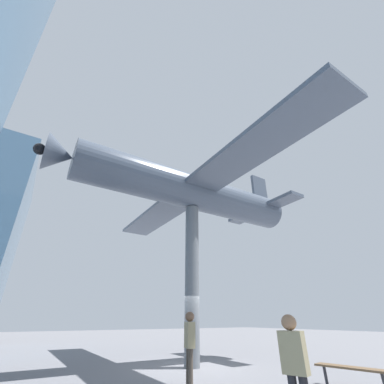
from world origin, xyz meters
name	(u,v)px	position (x,y,z in m)	size (l,w,h in m)	color
ground_plane	(192,368)	(0.00, 0.00, 0.00)	(80.00, 80.00, 0.00)	slate
support_pylon_central	(192,277)	(0.00, 0.00, 3.26)	(0.61, 0.61, 6.51)	slate
suspended_airplane	(189,191)	(0.00, 0.17, 7.39)	(15.90, 12.65, 3.20)	#4C5666
visitor_person	(190,340)	(-2.41, 1.60, 1.08)	(0.44, 0.31, 1.85)	#4C4238
visitor_second	(295,363)	(-6.40, 2.01, 0.99)	(0.45, 0.34, 1.72)	#232328
plaza_bench	(351,369)	(-5.07, -1.82, 0.44)	(1.82, 0.70, 0.50)	brown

